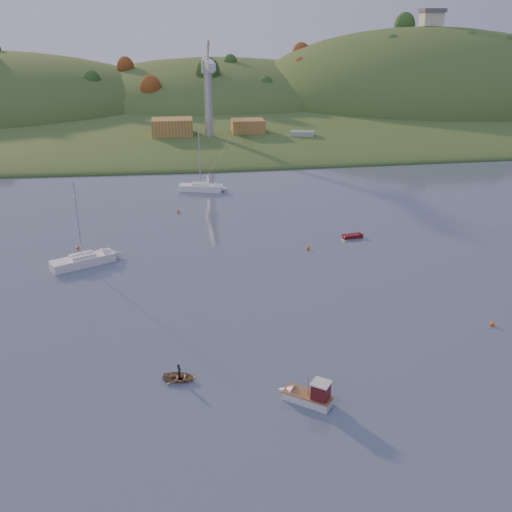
{
  "coord_description": "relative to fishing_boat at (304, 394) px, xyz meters",
  "views": [
    {
      "loc": [
        -6.65,
        -36.62,
        31.97
      ],
      "look_at": [
        2.74,
        32.0,
        3.31
      ],
      "focal_mm": 40.0,
      "sensor_mm": 36.0,
      "label": 1
    }
  ],
  "objects": [
    {
      "name": "fishing_boat",
      "position": [
        0.0,
        0.0,
        0.0
      ],
      "size": [
        5.16,
        4.43,
        3.34
      ],
      "rotation": [
        0.0,
        0.0,
        2.5
      ],
      "color": "silver",
      "rests_on": "ground"
    },
    {
      "name": "work_vessel",
      "position": [
        23.93,
        112.8,
        0.64
      ],
      "size": [
        15.91,
        9.03,
        3.87
      ],
      "rotation": [
        0.0,
        0.0,
        -0.26
      ],
      "color": "#515C6B",
      "rests_on": "ground"
    },
    {
      "name": "hillside_trees",
      "position": [
        -3.47,
        179.8,
        -0.74
      ],
      "size": [
        280.0,
        50.0,
        32.0
      ],
      "primitive_type": null,
      "color": "#17421A",
      "rests_on": "ground"
    },
    {
      "name": "buoy_1",
      "position": [
        8.48,
        36.18,
        -0.49
      ],
      "size": [
        0.5,
        0.5,
        0.5
      ],
      "primitive_type": "sphere",
      "color": "#FF4E0D",
      "rests_on": "ground"
    },
    {
      "name": "far_shore",
      "position": [
        -3.47,
        224.8,
        -0.74
      ],
      "size": [
        620.0,
        220.0,
        1.5
      ],
      "primitive_type": "cube",
      "color": "#2A471C",
      "rests_on": "ground"
    },
    {
      "name": "wharf",
      "position": [
        1.53,
        116.8,
        0.46
      ],
      "size": [
        42.0,
        16.0,
        2.4
      ],
      "primitive_type": "cube",
      "color": "slate",
      "rests_on": "ground"
    },
    {
      "name": "buoy_2",
      "position": [
        -26.05,
        41.19,
        -0.49
      ],
      "size": [
        0.5,
        0.5,
        0.5
      ],
      "primitive_type": "sphere",
      "color": "#FF4E0D",
      "rests_on": "ground"
    },
    {
      "name": "canoe",
      "position": [
        -11.16,
        4.8,
        -0.41
      ],
      "size": [
        3.55,
        2.84,
        0.65
      ],
      "primitive_type": "imported",
      "rotation": [
        0.0,
        0.0,
        1.37
      ],
      "color": "#A5835B",
      "rests_on": "ground"
    },
    {
      "name": "red_tender",
      "position": [
        17.26,
        40.36,
        -0.47
      ],
      "size": [
        3.86,
        1.82,
        1.26
      ],
      "rotation": [
        0.0,
        0.0,
        0.15
      ],
      "color": "#530B12",
      "rests_on": "ground"
    },
    {
      "name": "dock_crane",
      "position": [
        -1.47,
        113.19,
        16.44
      ],
      "size": [
        3.2,
        28.0,
        20.3
      ],
      "color": "#B7B7BC",
      "rests_on": "wharf"
    },
    {
      "name": "buoy_0",
      "position": [
        24.04,
        10.6,
        -0.49
      ],
      "size": [
        0.5,
        0.5,
        0.5
      ],
      "primitive_type": "sphere",
      "color": "#FF4E0D",
      "rests_on": "ground"
    },
    {
      "name": "shed_east",
      "position": [
        9.53,
        118.8,
        3.66
      ],
      "size": [
        9.0,
        7.0,
        4.0
      ],
      "primitive_type": "cube",
      "color": "olive",
      "rests_on": "wharf"
    },
    {
      "name": "hill_right",
      "position": [
        91.53,
        189.8,
        -0.74
      ],
      "size": [
        150.0,
        130.0,
        60.0
      ],
      "primitive_type": "ellipsoid",
      "color": "#2A471C",
      "rests_on": "ground"
    },
    {
      "name": "hill_center",
      "position": [
        6.53,
        204.8,
        -0.74
      ],
      "size": [
        140.0,
        120.0,
        36.0
      ],
      "primitive_type": "ellipsoid",
      "color": "#2A471C",
      "rests_on": "ground"
    },
    {
      "name": "shore_slope",
      "position": [
        -3.47,
        159.8,
        -0.74
      ],
      "size": [
        640.0,
        150.0,
        7.0
      ],
      "primitive_type": "ellipsoid",
      "color": "#2A471C",
      "rests_on": "ground"
    },
    {
      "name": "hilltop_house",
      "position": [
        91.53,
        189.8,
        32.67
      ],
      "size": [
        9.0,
        7.0,
        6.45
      ],
      "color": "beige",
      "rests_on": "hill_right"
    },
    {
      "name": "shed_west",
      "position": [
        -11.47,
        117.8,
        4.06
      ],
      "size": [
        11.0,
        8.0,
        4.8
      ],
      "primitive_type": "cube",
      "color": "olive",
      "rests_on": "wharf"
    },
    {
      "name": "sailboat_far",
      "position": [
        -6.06,
        70.67,
        0.03
      ],
      "size": [
        9.06,
        4.63,
        12.05
      ],
      "rotation": [
        0.0,
        0.0,
        -0.24
      ],
      "color": "white",
      "rests_on": "ground"
    },
    {
      "name": "buoy_3",
      "position": [
        -10.75,
        56.83,
        -0.49
      ],
      "size": [
        0.5,
        0.5,
        0.5
      ],
      "primitive_type": "sphere",
      "color": "#FF4E0D",
      "rests_on": "ground"
    },
    {
      "name": "ground",
      "position": [
        -3.47,
        -5.2,
        -0.74
      ],
      "size": [
        500.0,
        500.0,
        0.0
      ],
      "primitive_type": "plane",
      "color": "#3A495F",
      "rests_on": "ground"
    },
    {
      "name": "sailboat_near",
      "position": [
        -24.31,
        34.76,
        0.04
      ],
      "size": [
        9.04,
        6.35,
        12.22
      ],
      "rotation": [
        0.0,
        0.0,
        0.47
      ],
      "color": "white",
      "rests_on": "ground"
    },
    {
      "name": "paddler",
      "position": [
        -11.16,
        4.8,
        0.01
      ],
      "size": [
        0.46,
        0.61,
        1.5
      ],
      "primitive_type": "imported",
      "rotation": [
        0.0,
        0.0,
        1.37
      ],
      "color": "black",
      "rests_on": "ground"
    }
  ]
}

